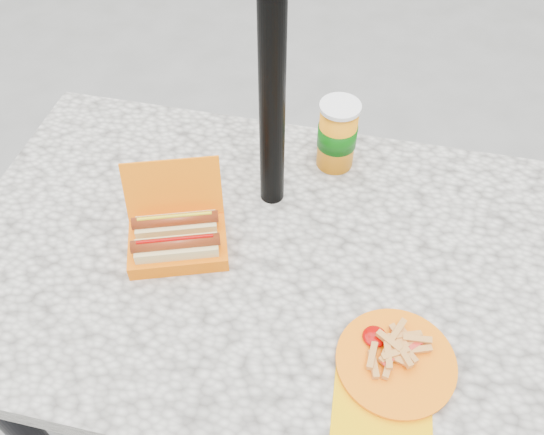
% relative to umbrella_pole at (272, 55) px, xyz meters
% --- Properties ---
extents(ground, '(60.00, 60.00, 0.00)m').
position_rel_umbrella_pole_xyz_m(ground, '(0.00, -0.16, -1.10)').
color(ground, slate).
extents(picnic_table, '(1.20, 0.80, 0.75)m').
position_rel_umbrella_pole_xyz_m(picnic_table, '(0.00, -0.16, -0.46)').
color(picnic_table, beige).
rests_on(picnic_table, ground).
extents(umbrella_pole, '(0.05, 0.05, 2.20)m').
position_rel_umbrella_pole_xyz_m(umbrella_pole, '(0.00, 0.00, 0.00)').
color(umbrella_pole, black).
rests_on(umbrella_pole, ground).
extents(hotdog_box, '(0.24, 0.22, 0.15)m').
position_rel_umbrella_pole_xyz_m(hotdog_box, '(-0.15, -0.18, -0.32)').
color(hotdog_box, orange).
rests_on(hotdog_box, picnic_table).
extents(fries_plate, '(0.21, 0.28, 0.04)m').
position_rel_umbrella_pole_xyz_m(fries_plate, '(0.29, -0.34, -0.34)').
color(fries_plate, '#FFB800').
rests_on(fries_plate, picnic_table).
extents(soda_cup, '(0.09, 0.09, 0.16)m').
position_rel_umbrella_pole_xyz_m(soda_cup, '(0.12, 0.13, -0.27)').
color(soda_cup, orange).
rests_on(soda_cup, picnic_table).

